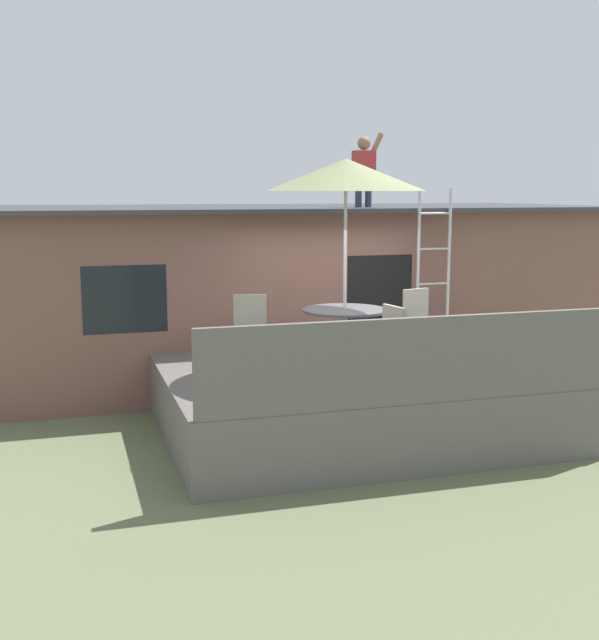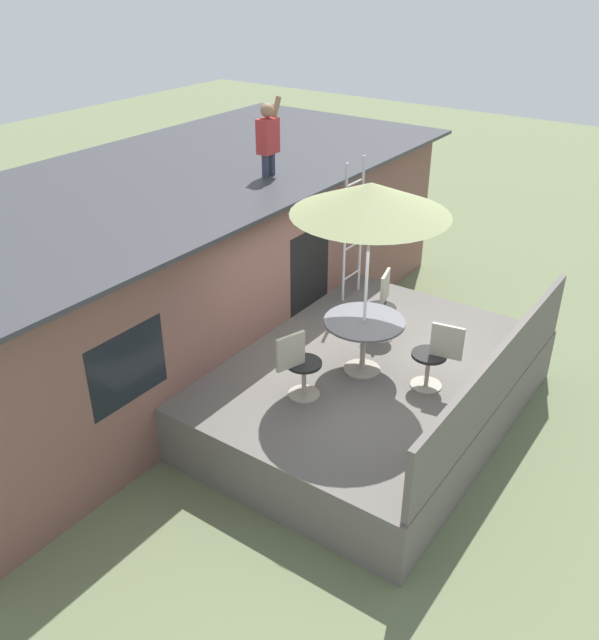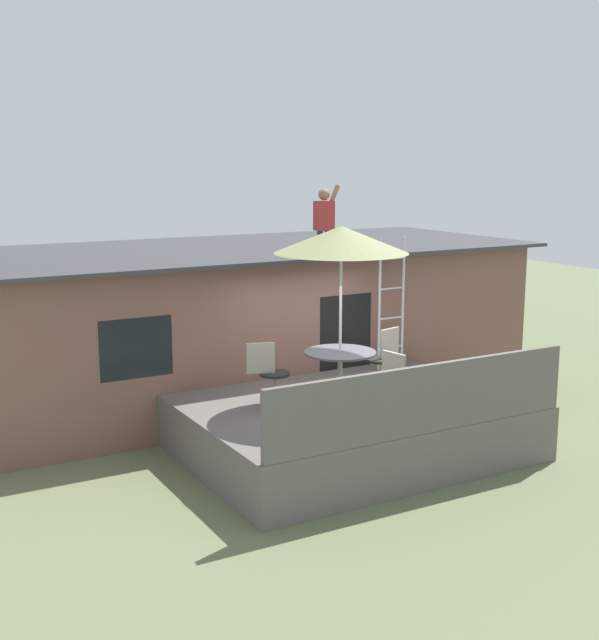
{
  "view_description": "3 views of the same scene",
  "coord_description": "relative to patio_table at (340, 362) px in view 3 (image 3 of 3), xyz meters",
  "views": [
    {
      "loc": [
        -3.46,
        -8.94,
        2.95
      ],
      "look_at": [
        -0.62,
        0.42,
        1.36
      ],
      "focal_mm": 44.41,
      "sensor_mm": 36.0,
      "label": 1
    },
    {
      "loc": [
        -6.8,
        -3.67,
        5.66
      ],
      "look_at": [
        -0.64,
        0.67,
        1.54
      ],
      "focal_mm": 38.0,
      "sensor_mm": 36.0,
      "label": 2
    },
    {
      "loc": [
        -6.34,
        -9.71,
        4.23
      ],
      "look_at": [
        -0.58,
        0.46,
        1.96
      ],
      "focal_mm": 46.15,
      "sensor_mm": 36.0,
      "label": 3
    }
  ],
  "objects": [
    {
      "name": "patio_table",
      "position": [
        0.0,
        0.0,
        0.0
      ],
      "size": [
        1.04,
        1.04,
        0.74
      ],
      "color": "#A59E8C",
      "rests_on": "deck"
    },
    {
      "name": "house",
      "position": [
        0.18,
        3.61,
        -0.02
      ],
      "size": [
        10.5,
        4.5,
        2.72
      ],
      "color": "brown",
      "rests_on": "ground"
    },
    {
      "name": "deck_railing",
      "position": [
        0.18,
        -1.73,
        -0.14
      ],
      "size": [
        4.64,
        0.08,
        0.9
      ],
      "primitive_type": "cube",
      "color": "#605B56",
      "rests_on": "deck"
    },
    {
      "name": "ground_plane",
      "position": [
        0.18,
        0.01,
        -1.39
      ],
      "size": [
        40.0,
        40.0,
        0.0
      ],
      "primitive_type": "plane",
      "color": "#66704C"
    },
    {
      "name": "deck",
      "position": [
        0.18,
        0.01,
        -0.99
      ],
      "size": [
        4.74,
        3.59,
        0.8
      ],
      "primitive_type": "cube",
      "color": "#605B56",
      "rests_on": "ground"
    },
    {
      "name": "patio_chair_right",
      "position": [
        0.96,
        0.26,
        -0.13
      ],
      "size": [
        0.61,
        0.44,
        0.92
      ],
      "rotation": [
        0.0,
        0.0,
        -2.87
      ],
      "color": "#A59E8C",
      "rests_on": "deck"
    },
    {
      "name": "step_ladder",
      "position": [
        1.82,
        1.28,
        0.51
      ],
      "size": [
        0.52,
        0.04,
        2.2
      ],
      "color": "silver",
      "rests_on": "deck"
    },
    {
      "name": "patio_umbrella",
      "position": [
        0.0,
        0.0,
        1.76
      ],
      "size": [
        1.9,
        1.9,
        2.54
      ],
      "color": "silver",
      "rests_on": "deck"
    },
    {
      "name": "person_figure",
      "position": [
        1.17,
        2.39,
        1.94
      ],
      "size": [
        0.47,
        0.2,
        1.11
      ],
      "color": "#33384C",
      "rests_on": "house"
    },
    {
      "name": "patio_chair_left",
      "position": [
        -0.97,
        0.33,
        -0.13
      ],
      "size": [
        0.61,
        0.44,
        0.92
      ],
      "rotation": [
        0.0,
        0.0,
        -0.32
      ],
      "color": "#A59E8C",
      "rests_on": "deck"
    },
    {
      "name": "patio_chair_near",
      "position": [
        0.16,
        -0.93,
        -0.13
      ],
      "size": [
        0.44,
        0.62,
        0.92
      ],
      "rotation": [
        0.0,
        0.0,
        1.75
      ],
      "color": "#A59E8C",
      "rests_on": "deck"
    }
  ]
}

